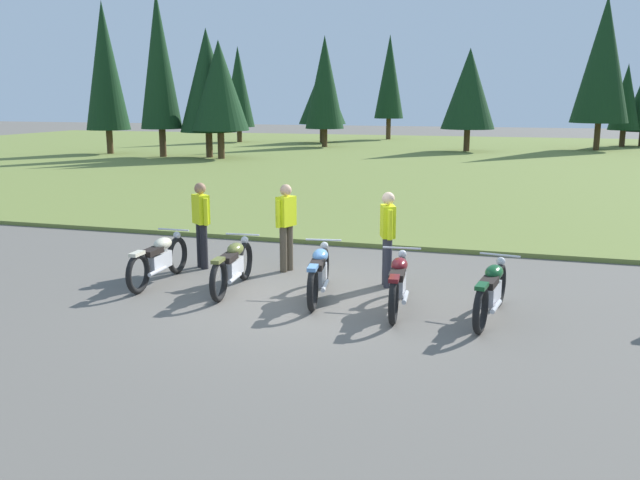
{
  "coord_description": "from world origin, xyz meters",
  "views": [
    {
      "loc": [
        3.2,
        -10.09,
        3.25
      ],
      "look_at": [
        0.0,
        0.6,
        0.9
      ],
      "focal_mm": 37.94,
      "sensor_mm": 36.0,
      "label": 1
    }
  ],
  "objects_px": {
    "motorcycle_olive": "(233,265)",
    "rider_in_hivis_vest": "(286,222)",
    "motorcycle_cream": "(159,259)",
    "motorcycle_maroon": "(398,283)",
    "rider_checking_bike": "(388,233)",
    "motorcycle_sky_blue": "(319,272)",
    "motorcycle_british_green": "(491,291)",
    "rider_with_back_turned": "(201,220)"
  },
  "relations": [
    {
      "from": "rider_with_back_turned",
      "to": "rider_checking_bike",
      "type": "relative_size",
      "value": 1.0
    },
    {
      "from": "motorcycle_olive",
      "to": "rider_in_hivis_vest",
      "type": "bearing_deg",
      "value": 73.23
    },
    {
      "from": "motorcycle_olive",
      "to": "motorcycle_maroon",
      "type": "xyz_separation_m",
      "value": [
        2.92,
        -0.29,
        0.0
      ]
    },
    {
      "from": "motorcycle_cream",
      "to": "rider_with_back_turned",
      "type": "xyz_separation_m",
      "value": [
        0.25,
        1.21,
        0.51
      ]
    },
    {
      "from": "motorcycle_sky_blue",
      "to": "rider_checking_bike",
      "type": "xyz_separation_m",
      "value": [
        0.94,
        1.03,
        0.51
      ]
    },
    {
      "from": "rider_in_hivis_vest",
      "to": "rider_with_back_turned",
      "type": "bearing_deg",
      "value": -171.6
    },
    {
      "from": "motorcycle_cream",
      "to": "motorcycle_olive",
      "type": "xyz_separation_m",
      "value": [
        1.45,
        -0.05,
        0.0
      ]
    },
    {
      "from": "motorcycle_olive",
      "to": "motorcycle_british_green",
      "type": "bearing_deg",
      "value": -4.55
    },
    {
      "from": "motorcycle_cream",
      "to": "rider_checking_bike",
      "type": "distance_m",
      "value": 4.09
    },
    {
      "from": "motorcycle_olive",
      "to": "rider_checking_bike",
      "type": "distance_m",
      "value": 2.73
    },
    {
      "from": "motorcycle_olive",
      "to": "motorcycle_maroon",
      "type": "bearing_deg",
      "value": -5.7
    },
    {
      "from": "motorcycle_maroon",
      "to": "rider_with_back_turned",
      "type": "height_order",
      "value": "rider_with_back_turned"
    },
    {
      "from": "motorcycle_maroon",
      "to": "rider_with_back_turned",
      "type": "distance_m",
      "value": 4.43
    },
    {
      "from": "rider_in_hivis_vest",
      "to": "rider_checking_bike",
      "type": "height_order",
      "value": "same"
    },
    {
      "from": "motorcycle_sky_blue",
      "to": "rider_with_back_turned",
      "type": "bearing_deg",
      "value": 155.0
    },
    {
      "from": "motorcycle_maroon",
      "to": "motorcycle_british_green",
      "type": "height_order",
      "value": "same"
    },
    {
      "from": "motorcycle_sky_blue",
      "to": "rider_with_back_turned",
      "type": "relative_size",
      "value": 1.25
    },
    {
      "from": "motorcycle_olive",
      "to": "motorcycle_cream",
      "type": "bearing_deg",
      "value": 178.22
    },
    {
      "from": "motorcycle_sky_blue",
      "to": "rider_in_hivis_vest",
      "type": "relative_size",
      "value": 1.25
    },
    {
      "from": "motorcycle_british_green",
      "to": "rider_in_hivis_vest",
      "type": "relative_size",
      "value": 1.25
    },
    {
      "from": "motorcycle_sky_blue",
      "to": "motorcycle_british_green",
      "type": "xyz_separation_m",
      "value": [
        2.77,
        -0.31,
        0.0
      ]
    },
    {
      "from": "motorcycle_sky_blue",
      "to": "motorcycle_british_green",
      "type": "relative_size",
      "value": 1.0
    },
    {
      "from": "rider_checking_bike",
      "to": "motorcycle_olive",
      "type": "bearing_deg",
      "value": -158.33
    },
    {
      "from": "motorcycle_olive",
      "to": "rider_checking_bike",
      "type": "xyz_separation_m",
      "value": [
        2.5,
        0.99,
        0.51
      ]
    },
    {
      "from": "motorcycle_olive",
      "to": "motorcycle_maroon",
      "type": "distance_m",
      "value": 2.94
    },
    {
      "from": "motorcycle_cream",
      "to": "motorcycle_maroon",
      "type": "distance_m",
      "value": 4.39
    },
    {
      "from": "motorcycle_maroon",
      "to": "rider_with_back_turned",
      "type": "relative_size",
      "value": 1.26
    },
    {
      "from": "rider_with_back_turned",
      "to": "rider_in_hivis_vest",
      "type": "bearing_deg",
      "value": 8.4
    },
    {
      "from": "motorcycle_olive",
      "to": "motorcycle_sky_blue",
      "type": "distance_m",
      "value": 1.56
    },
    {
      "from": "motorcycle_cream",
      "to": "motorcycle_olive",
      "type": "bearing_deg",
      "value": -1.78
    },
    {
      "from": "rider_in_hivis_vest",
      "to": "motorcycle_maroon",
      "type": "bearing_deg",
      "value": -35.83
    },
    {
      "from": "motorcycle_cream",
      "to": "rider_with_back_turned",
      "type": "relative_size",
      "value": 1.26
    },
    {
      "from": "rider_in_hivis_vest",
      "to": "rider_checking_bike",
      "type": "distance_m",
      "value": 2.11
    },
    {
      "from": "motorcycle_olive",
      "to": "rider_in_hivis_vest",
      "type": "relative_size",
      "value": 1.26
    },
    {
      "from": "motorcycle_sky_blue",
      "to": "motorcycle_maroon",
      "type": "xyz_separation_m",
      "value": [
        1.37,
        -0.26,
        0.0
      ]
    },
    {
      "from": "rider_in_hivis_vest",
      "to": "rider_checking_bike",
      "type": "relative_size",
      "value": 1.0
    },
    {
      "from": "motorcycle_cream",
      "to": "rider_with_back_turned",
      "type": "height_order",
      "value": "rider_with_back_turned"
    },
    {
      "from": "motorcycle_olive",
      "to": "motorcycle_sky_blue",
      "type": "relative_size",
      "value": 1.0
    },
    {
      "from": "motorcycle_maroon",
      "to": "rider_with_back_turned",
      "type": "bearing_deg",
      "value": 159.48
    },
    {
      "from": "motorcycle_cream",
      "to": "motorcycle_sky_blue",
      "type": "relative_size",
      "value": 1.01
    },
    {
      "from": "motorcycle_cream",
      "to": "rider_checking_bike",
      "type": "relative_size",
      "value": 1.26
    },
    {
      "from": "motorcycle_sky_blue",
      "to": "rider_checking_bike",
      "type": "distance_m",
      "value": 1.48
    }
  ]
}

